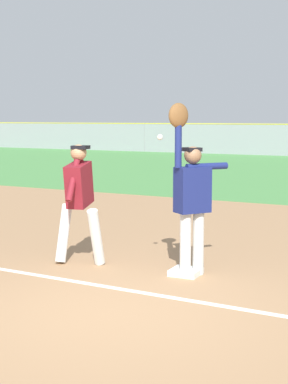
% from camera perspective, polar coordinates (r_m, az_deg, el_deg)
% --- Properties ---
extents(ground_plane, '(82.53, 82.53, 0.00)m').
position_cam_1_polar(ground_plane, '(6.59, -2.79, -11.35)').
color(ground_plane, '#A37A54').
extents(first_base, '(0.40, 0.40, 0.08)m').
position_cam_1_polar(first_base, '(8.03, 4.04, -7.67)').
color(first_base, white).
rests_on(first_base, ground_plane).
extents(fielder, '(0.61, 0.79, 2.28)m').
position_cam_1_polar(fielder, '(7.81, 4.56, -0.01)').
color(fielder, silver).
rests_on(fielder, ground_plane).
extents(runner, '(0.82, 0.84, 1.72)m').
position_cam_1_polar(runner, '(8.44, -6.25, -0.34)').
color(runner, white).
rests_on(runner, ground_plane).
extents(baseball, '(0.07, 0.07, 0.07)m').
position_cam_1_polar(baseball, '(7.73, 1.55, 5.29)').
color(baseball, white).
extents(parked_car_silver, '(4.55, 2.43, 1.25)m').
position_cam_1_polar(parked_car_silver, '(38.08, 13.18, 4.84)').
color(parked_car_silver, '#B7B7BC').
rests_on(parked_car_silver, ground_plane).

